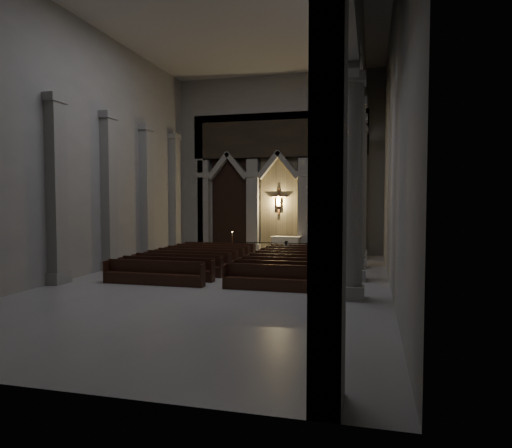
{
  "coord_description": "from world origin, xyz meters",
  "views": [
    {
      "loc": [
        6.2,
        -19.2,
        3.58
      ],
      "look_at": [
        0.59,
        3.0,
        2.38
      ],
      "focal_mm": 32.0,
      "sensor_mm": 36.0,
      "label": 1
    }
  ],
  "objects_px": {
    "altar_rail": "(269,247)",
    "candle_stand_left": "(232,249)",
    "pews": "(242,265)",
    "candle_stand_right": "(326,251)",
    "altar": "(286,244)",
    "worshipper": "(286,251)"
  },
  "relations": [
    {
      "from": "altar_rail",
      "to": "candle_stand_left",
      "type": "bearing_deg",
      "value": 172.04
    },
    {
      "from": "pews",
      "to": "candle_stand_right",
      "type": "bearing_deg",
      "value": 62.94
    },
    {
      "from": "altar",
      "to": "candle_stand_left",
      "type": "distance_m",
      "value": 3.67
    },
    {
      "from": "altar_rail",
      "to": "worshipper",
      "type": "height_order",
      "value": "worshipper"
    },
    {
      "from": "worshipper",
      "to": "candle_stand_left",
      "type": "bearing_deg",
      "value": 146.2
    },
    {
      "from": "candle_stand_right",
      "to": "pews",
      "type": "relative_size",
      "value": 0.15
    },
    {
      "from": "candle_stand_left",
      "to": "candle_stand_right",
      "type": "xyz_separation_m",
      "value": [
        6.04,
        0.31,
        -0.0
      ]
    },
    {
      "from": "altar",
      "to": "pews",
      "type": "distance_m",
      "value": 8.36
    },
    {
      "from": "altar",
      "to": "pews",
      "type": "xyz_separation_m",
      "value": [
        -0.66,
        -8.33,
        -0.32
      ]
    },
    {
      "from": "altar_rail",
      "to": "pews",
      "type": "distance_m",
      "value": 6.19
    },
    {
      "from": "altar",
      "to": "candle_stand_left",
      "type": "relative_size",
      "value": 1.27
    },
    {
      "from": "worshipper",
      "to": "candle_stand_right",
      "type": "bearing_deg",
      "value": 47.61
    },
    {
      "from": "altar",
      "to": "worshipper",
      "type": "bearing_deg",
      "value": -78.95
    },
    {
      "from": "candle_stand_right",
      "to": "pews",
      "type": "bearing_deg",
      "value": -117.06
    },
    {
      "from": "altar_rail",
      "to": "candle_stand_right",
      "type": "height_order",
      "value": "candle_stand_right"
    },
    {
      "from": "candle_stand_left",
      "to": "worshipper",
      "type": "relative_size",
      "value": 1.24
    },
    {
      "from": "altar_rail",
      "to": "worshipper",
      "type": "bearing_deg",
      "value": -52.95
    },
    {
      "from": "candle_stand_left",
      "to": "pews",
      "type": "bearing_deg",
      "value": -68.74
    },
    {
      "from": "altar_rail",
      "to": "candle_stand_left",
      "type": "xyz_separation_m",
      "value": [
        -2.54,
        0.36,
        -0.21
      ]
    },
    {
      "from": "altar",
      "to": "worshipper",
      "type": "xyz_separation_m",
      "value": [
        0.79,
        -4.07,
        -0.03
      ]
    },
    {
      "from": "candle_stand_left",
      "to": "candle_stand_right",
      "type": "distance_m",
      "value": 6.05
    },
    {
      "from": "candle_stand_left",
      "to": "altar",
      "type": "bearing_deg",
      "value": 29.17
    }
  ]
}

